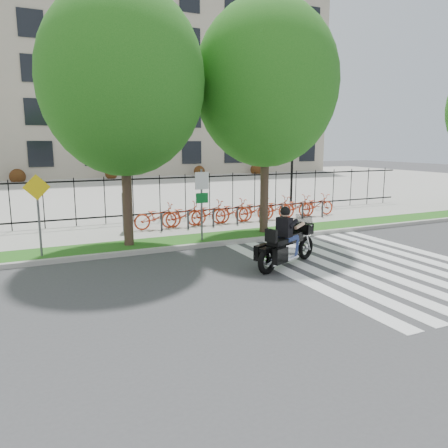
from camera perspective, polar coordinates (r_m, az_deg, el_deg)
name	(u,v)px	position (r m, az deg, el deg)	size (l,w,h in m)	color
ground	(222,287)	(10.98, -0.28, -8.26)	(120.00, 120.00, 0.00)	#3B3B3E
curb	(170,249)	(14.64, -7.01, -3.21)	(60.00, 0.20, 0.15)	#9B9892
grass_verge	(163,243)	(15.43, -7.99, -2.52)	(60.00, 1.50, 0.15)	#245715
sidewalk	(144,231)	(17.79, -10.36, -0.85)	(60.00, 3.50, 0.15)	#ABA8A0
plaza	(85,189)	(34.89, -17.74, 4.34)	(80.00, 34.00, 0.10)	#ABA8A0
crosswalk_stripes	(370,265)	(13.63, 18.56, -5.04)	(5.70, 8.00, 0.01)	silver
iron_fence	(133,199)	(19.29, -11.79, 3.23)	(30.00, 0.06, 2.00)	black
office_building	(55,85)	(54.91, -21.18, 16.62)	(60.00, 21.90, 20.15)	#AB9C8A
lamp_post_right	(292,149)	(25.80, 8.93, 9.71)	(1.06, 0.70, 4.25)	black
street_tree_1	(122,81)	(14.86, -13.12, 17.76)	(5.25, 5.25, 8.35)	#3E2A22
street_tree_2	(266,84)	(16.80, 5.52, 17.80)	(5.29, 5.29, 8.57)	#3E2A22
bike_share_station	(242,210)	(18.97, 2.40, 1.82)	(10.04, 0.88, 1.50)	#2D2D33
sign_pole_regulatory	(202,195)	(15.24, -2.92, 3.76)	(0.50, 0.09, 2.50)	#59595B
sign_pole_warning	(38,204)	(14.15, -23.14, 2.40)	(0.78, 0.09, 2.49)	#59595B
motorcycle_rider	(287,242)	(12.75, 8.28, -2.39)	(2.59, 1.47, 2.13)	black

